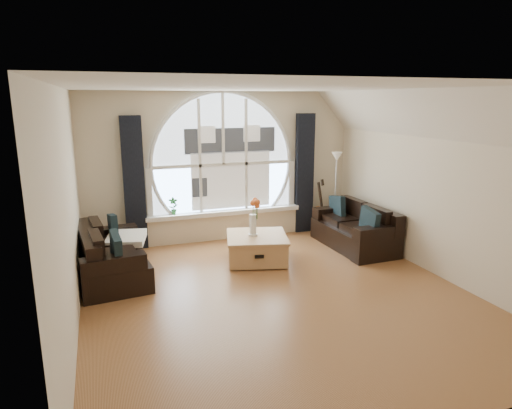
{
  "coord_description": "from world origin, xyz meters",
  "views": [
    {
      "loc": [
        -2.13,
        -5.17,
        2.57
      ],
      "look_at": [
        0.0,
        0.9,
        1.05
      ],
      "focal_mm": 31.55,
      "sensor_mm": 36.0,
      "label": 1
    }
  ],
  "objects_px": {
    "sofa_left": "(112,252)",
    "potted_plant": "(173,206)",
    "sofa_right": "(354,225)",
    "coffee_chest": "(257,247)",
    "vase_flowers": "(253,212)",
    "floor_lamp": "(335,194)",
    "guitar": "(319,205)"
  },
  "relations": [
    {
      "from": "vase_flowers",
      "to": "guitar",
      "type": "xyz_separation_m",
      "value": [
        1.77,
        1.15,
        -0.28
      ]
    },
    {
      "from": "potted_plant",
      "to": "sofa_right",
      "type": "bearing_deg",
      "value": -22.55
    },
    {
      "from": "sofa_right",
      "to": "coffee_chest",
      "type": "xyz_separation_m",
      "value": [
        -1.84,
        -0.07,
        -0.17
      ]
    },
    {
      "from": "sofa_left",
      "to": "sofa_right",
      "type": "height_order",
      "value": "same"
    },
    {
      "from": "vase_flowers",
      "to": "floor_lamp",
      "type": "height_order",
      "value": "floor_lamp"
    },
    {
      "from": "coffee_chest",
      "to": "potted_plant",
      "type": "distance_m",
      "value": 1.78
    },
    {
      "from": "sofa_left",
      "to": "floor_lamp",
      "type": "xyz_separation_m",
      "value": [
        4.11,
        0.83,
        0.4
      ]
    },
    {
      "from": "coffee_chest",
      "to": "floor_lamp",
      "type": "xyz_separation_m",
      "value": [
        1.88,
        0.85,
        0.57
      ]
    },
    {
      "from": "floor_lamp",
      "to": "guitar",
      "type": "height_order",
      "value": "floor_lamp"
    },
    {
      "from": "sofa_right",
      "to": "floor_lamp",
      "type": "bearing_deg",
      "value": 85.38
    },
    {
      "from": "sofa_right",
      "to": "potted_plant",
      "type": "height_order",
      "value": "potted_plant"
    },
    {
      "from": "vase_flowers",
      "to": "potted_plant",
      "type": "distance_m",
      "value": 1.67
    },
    {
      "from": "sofa_right",
      "to": "guitar",
      "type": "xyz_separation_m",
      "value": [
        -0.13,
        1.1,
        0.13
      ]
    },
    {
      "from": "sofa_right",
      "to": "vase_flowers",
      "type": "relative_size",
      "value": 2.37
    },
    {
      "from": "coffee_chest",
      "to": "vase_flowers",
      "type": "xyz_separation_m",
      "value": [
        -0.06,
        0.02,
        0.58
      ]
    },
    {
      "from": "sofa_left",
      "to": "potted_plant",
      "type": "xyz_separation_m",
      "value": [
        1.11,
        1.28,
        0.31
      ]
    },
    {
      "from": "sofa_left",
      "to": "floor_lamp",
      "type": "height_order",
      "value": "floor_lamp"
    },
    {
      "from": "sofa_right",
      "to": "guitar",
      "type": "distance_m",
      "value": 1.12
    },
    {
      "from": "coffee_chest",
      "to": "floor_lamp",
      "type": "bearing_deg",
      "value": 39.15
    },
    {
      "from": "coffee_chest",
      "to": "guitar",
      "type": "distance_m",
      "value": 2.1
    },
    {
      "from": "potted_plant",
      "to": "coffee_chest",
      "type": "bearing_deg",
      "value": -49.36
    },
    {
      "from": "vase_flowers",
      "to": "floor_lamp",
      "type": "distance_m",
      "value": 2.11
    },
    {
      "from": "potted_plant",
      "to": "guitar",
      "type": "bearing_deg",
      "value": -2.58
    },
    {
      "from": "floor_lamp",
      "to": "guitar",
      "type": "xyz_separation_m",
      "value": [
        -0.17,
        0.32,
        -0.27
      ]
    },
    {
      "from": "sofa_left",
      "to": "coffee_chest",
      "type": "distance_m",
      "value": 2.23
    },
    {
      "from": "sofa_left",
      "to": "vase_flowers",
      "type": "height_order",
      "value": "vase_flowers"
    },
    {
      "from": "coffee_chest",
      "to": "guitar",
      "type": "bearing_deg",
      "value": 49.28
    },
    {
      "from": "vase_flowers",
      "to": "guitar",
      "type": "relative_size",
      "value": 0.66
    },
    {
      "from": "vase_flowers",
      "to": "guitar",
      "type": "distance_m",
      "value": 2.13
    },
    {
      "from": "sofa_left",
      "to": "potted_plant",
      "type": "relative_size",
      "value": 5.32
    },
    {
      "from": "coffee_chest",
      "to": "potted_plant",
      "type": "relative_size",
      "value": 3.03
    },
    {
      "from": "sofa_right",
      "to": "coffee_chest",
      "type": "distance_m",
      "value": 1.85
    }
  ]
}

